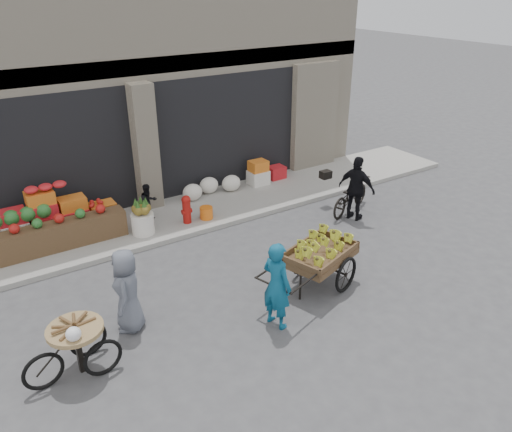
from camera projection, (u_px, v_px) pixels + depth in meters
ground at (255, 303)px, 9.35m from camera, size 80.00×80.00×0.00m
sidewalk at (165, 220)px, 12.42m from camera, size 18.00×2.20×0.12m
building at (98, 62)px, 13.96m from camera, size 14.00×6.45×7.00m
fruit_display at (55, 217)px, 11.15m from camera, size 3.10×1.12×1.24m
pineapple_bin at (143, 223)px, 11.54m from camera, size 0.52×0.52×0.50m
fire_hydrant at (187, 208)px, 11.99m from camera, size 0.22×0.22×0.71m
orange_bucket at (206, 213)px, 12.30m from camera, size 0.32×0.32×0.30m
right_bay_goods at (242, 178)px, 14.01m from camera, size 3.35×0.60×0.70m
seated_person at (148, 202)px, 12.10m from camera, size 0.51×0.43×0.93m
banana_cart at (319, 253)px, 9.55m from camera, size 2.61×1.63×1.02m
vendor_woman at (277, 285)px, 8.45m from camera, size 0.51×0.66×1.62m
tricycle_cart at (77, 342)px, 7.50m from camera, size 1.45×0.93×0.95m
vendor_grey at (127, 290)px, 8.39m from camera, size 0.78×0.88×1.52m
bicycle at (350, 195)px, 12.82m from camera, size 1.82×1.15×0.90m
cyclist at (357, 189)px, 12.26m from camera, size 0.70×1.04×1.64m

